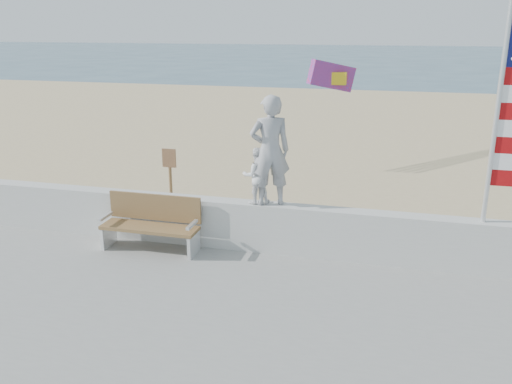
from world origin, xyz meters
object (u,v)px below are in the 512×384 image
adult (270,151)px  bench (152,223)px  flag (507,105)px  child (256,176)px

adult → bench: (-2.12, -0.45, -1.37)m
adult → flag: size_ratio=0.56×
adult → flag: bearing=156.4°
adult → bench: bearing=-11.4°
child → flag: bearing=157.5°
child → bench: (-1.87, -0.45, -0.90)m
adult → flag: (3.72, -0.00, 0.93)m
bench → flag: bearing=4.5°
bench → flag: 6.29m
child → flag: flag is taller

